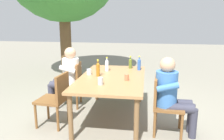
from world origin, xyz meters
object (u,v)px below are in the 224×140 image
Objects in this scene: bottle_amber at (98,69)px; bottle_blue at (139,64)px; chair_far_left at (56,97)px; cup_steel at (100,81)px; chair_near_left at (163,102)px; backpack_by_near_side at (126,84)px; dining_table at (112,81)px; cup_glass at (89,72)px; cup_terracotta at (127,77)px; person_in_plaid_shirt at (67,74)px; chair_far_right at (73,82)px; bottle_olive at (130,63)px; bottle_clear at (107,65)px; person_in_white_shirt at (172,92)px.

bottle_blue is at bearing -50.20° from bottle_amber.
chair_far_left is 0.81m from cup_steel.
bottle_blue reaches higher than chair_near_left.
dining_table is at bearing 174.54° from backpack_by_near_side.
bottle_amber is (0.43, -0.60, 0.38)m from chair_far_left.
cup_steel is at bearing -94.57° from chair_far_left.
cup_terracotta reaches higher than cup_glass.
person_in_plaid_shirt is at bearing 66.23° from dining_table.
chair_far_right is 8.26× the size of cup_terracotta.
cup_terracotta is (0.29, -0.37, -0.01)m from cup_steel.
chair_far_left is 0.87m from person_in_plaid_shirt.
chair_far_left is (-0.01, 1.69, 0.00)m from chair_near_left.
dining_table is at bearing 159.86° from bottle_olive.
chair_far_right reaches higher than cup_terracotta.
chair_near_left is 1.40m from cup_glass.
bottle_blue reaches higher than cup_steel.
person_in_plaid_shirt is 4.78× the size of bottle_olive.
chair_near_left is at bearing -114.88° from person_in_plaid_shirt.
chair_near_left is 1.35m from bottle_clear.
cup_steel is 1.10× the size of cup_terracotta.
cup_steel is at bearing 153.05° from bottle_blue.
dining_table is 6.36× the size of bottle_amber.
bottle_clear is 1.08× the size of bottle_olive.
person_in_white_shirt is at bearing -108.18° from cup_terracotta.
person_in_plaid_shirt is at bearing 89.42° from bottle_clear.
chair_far_left is 3.53× the size of bottle_olive.
cup_glass reaches higher than backpack_by_near_side.
bottle_blue is 0.99m from cup_glass.
bottle_blue reaches higher than cup_terracotta.
person_in_plaid_shirt is 1.25m from cup_steel.
chair_near_left is at bearing -129.39° from bottle_clear.
bottle_blue is (0.57, -0.68, -0.01)m from bottle_amber.
chair_far_left reaches higher than backpack_by_near_side.
person_in_white_shirt is 2.55× the size of backpack_by_near_side.
chair_near_left is at bearing -111.19° from bottle_amber.
cup_terracotta is at bearing -179.44° from bottle_olive.
bottle_olive is at bearing -167.48° from backpack_by_near_side.
chair_far_right is at bearing 96.62° from bottle_blue.
bottle_clear is at bearing 105.41° from bottle_blue.
bottle_blue is at bearing -126.61° from bottle_olive.
bottle_olive is 0.90m from cup_terracotta.
bottle_amber is (0.43, 1.20, 0.21)m from person_in_white_shirt.
cup_steel is at bearing 168.07° from dining_table.
cup_steel is (-0.91, -0.74, 0.31)m from chair_far_right.
bottle_blue is 1.19m from cup_steel.
chair_far_right is at bearing 51.19° from cup_glass.
backpack_by_near_side is at bearing -24.25° from cup_glass.
person_in_plaid_shirt is at bearing 103.41° from bottle_olive.
cup_steel is (-0.90, -0.85, 0.15)m from person_in_plaid_shirt.
person_in_white_shirt is 11.60× the size of cup_glass.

